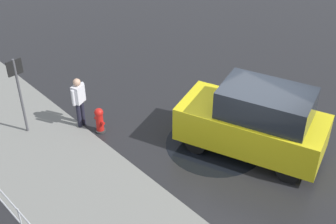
{
  "coord_description": "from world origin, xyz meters",
  "views": [
    {
      "loc": [
        -5.95,
        8.32,
        8.26
      ],
      "look_at": [
        2.0,
        1.08,
        0.9
      ],
      "focal_mm": 50.0,
      "sensor_mm": 36.0,
      "label": 1
    }
  ],
  "objects_px": {
    "moving_hatchback": "(255,121)",
    "sign_post": "(18,86)",
    "fire_hydrant": "(100,120)",
    "pedestrian": "(79,99)"
  },
  "relations": [
    {
      "from": "moving_hatchback",
      "to": "fire_hydrant",
      "type": "bearing_deg",
      "value": 35.45
    },
    {
      "from": "fire_hydrant",
      "to": "pedestrian",
      "type": "distance_m",
      "value": 0.86
    },
    {
      "from": "fire_hydrant",
      "to": "pedestrian",
      "type": "relative_size",
      "value": 0.5
    },
    {
      "from": "moving_hatchback",
      "to": "fire_hydrant",
      "type": "relative_size",
      "value": 5.3
    },
    {
      "from": "pedestrian",
      "to": "sign_post",
      "type": "relative_size",
      "value": 0.68
    },
    {
      "from": "moving_hatchback",
      "to": "pedestrian",
      "type": "xyz_separation_m",
      "value": [
        4.2,
        2.8,
        -0.07
      ]
    },
    {
      "from": "pedestrian",
      "to": "fire_hydrant",
      "type": "bearing_deg",
      "value": -158.35
    },
    {
      "from": "sign_post",
      "to": "fire_hydrant",
      "type": "bearing_deg",
      "value": -131.9
    },
    {
      "from": "moving_hatchback",
      "to": "sign_post",
      "type": "distance_m",
      "value": 6.54
    },
    {
      "from": "moving_hatchback",
      "to": "pedestrian",
      "type": "height_order",
      "value": "moving_hatchback"
    }
  ]
}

